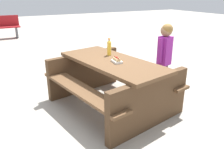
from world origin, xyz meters
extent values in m
plane|color=#ADA599|center=(0.00, 0.00, 0.00)|extent=(30.00, 30.00, 0.00)
cube|color=brown|center=(0.00, 0.00, 0.72)|extent=(1.91, 1.07, 0.05)
cube|color=brown|center=(-0.10, 0.55, 0.43)|extent=(1.82, 0.60, 0.04)
cube|color=brown|center=(0.10, -0.55, 0.43)|extent=(1.82, 0.60, 0.04)
cube|color=#4D3520|center=(0.77, 0.14, 0.35)|extent=(0.35, 1.40, 0.70)
cube|color=#4D3520|center=(-0.77, -0.14, 0.35)|extent=(0.35, 1.40, 0.70)
cylinder|color=yellow|center=(-0.28, 0.10, 0.86)|extent=(0.06, 0.06, 0.21)
cone|color=yellow|center=(-0.28, 0.10, 0.98)|extent=(0.06, 0.06, 0.04)
cylinder|color=orange|center=(-0.28, 0.10, 1.01)|extent=(0.04, 0.04, 0.02)
cube|color=white|center=(0.13, 0.01, 0.77)|extent=(0.19, 0.13, 0.03)
cube|color=#D8B272|center=(0.13, 0.01, 0.80)|extent=(0.15, 0.07, 0.04)
cylinder|color=maroon|center=(0.13, 0.01, 0.82)|extent=(0.14, 0.04, 0.03)
ellipsoid|color=maroon|center=(0.13, 0.01, 0.83)|extent=(0.07, 0.03, 0.01)
cylinder|color=brown|center=(0.08, 0.90, 0.28)|extent=(0.09, 0.09, 0.56)
cylinder|color=brown|center=(0.05, 1.02, 0.28)|extent=(0.09, 0.09, 0.56)
cube|color=purple|center=(0.06, 0.96, 0.79)|extent=(0.21, 0.22, 0.47)
cylinder|color=purple|center=(0.09, 0.84, 0.82)|extent=(0.07, 0.07, 0.40)
cylinder|color=purple|center=(0.03, 1.07, 0.82)|extent=(0.07, 0.07, 0.40)
sphere|color=#997051|center=(0.06, 0.96, 1.12)|extent=(0.19, 0.19, 0.19)
sphere|color=olive|center=(0.08, 0.96, 1.15)|extent=(0.18, 0.18, 0.18)
cube|color=#4C4C51|center=(-6.73, -0.59, 0.21)|extent=(0.36, 0.06, 0.41)
camera|label=1|loc=(2.81, -1.53, 1.71)|focal=36.06mm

